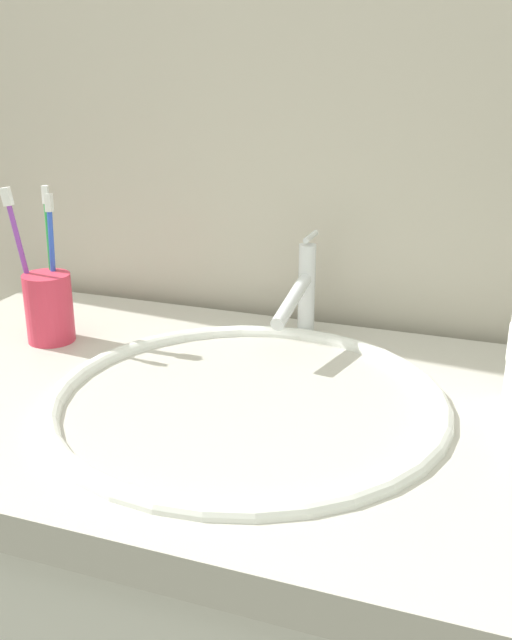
% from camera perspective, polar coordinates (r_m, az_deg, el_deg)
% --- Properties ---
extents(tiled_wall_back, '(2.21, 0.04, 2.40)m').
position_cam_1_polar(tiled_wall_back, '(1.07, 5.71, 17.54)').
color(tiled_wall_back, beige).
rests_on(tiled_wall_back, ground).
extents(sink_basin, '(0.46, 0.46, 0.10)m').
position_cam_1_polar(sink_basin, '(0.85, -0.69, -8.33)').
color(sink_basin, white).
rests_on(sink_basin, vanity_counter).
extents(faucet, '(0.02, 0.17, 0.14)m').
position_cam_1_polar(faucet, '(1.01, 3.63, 2.24)').
color(faucet, silver).
rests_on(faucet, sink_basin).
extents(toothbrush_cup, '(0.06, 0.06, 0.10)m').
position_cam_1_polar(toothbrush_cup, '(1.04, -15.81, 0.91)').
color(toothbrush_cup, '#D8334C').
rests_on(toothbrush_cup, vanity_counter).
extents(toothbrush_purple, '(0.04, 0.01, 0.21)m').
position_cam_1_polar(toothbrush_purple, '(1.04, -17.76, 4.89)').
color(toothbrush_purple, purple).
rests_on(toothbrush_purple, toothbrush_cup).
extents(toothbrush_green, '(0.02, 0.03, 0.20)m').
position_cam_1_polar(toothbrush_green, '(1.04, -15.73, 5.17)').
color(toothbrush_green, green).
rests_on(toothbrush_green, toothbrush_cup).
extents(toothbrush_blue, '(0.01, 0.03, 0.19)m').
position_cam_1_polar(toothbrush_blue, '(1.04, -15.57, 4.80)').
color(toothbrush_blue, blue).
rests_on(toothbrush_blue, toothbrush_cup).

